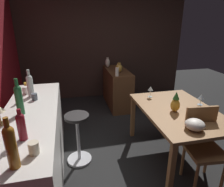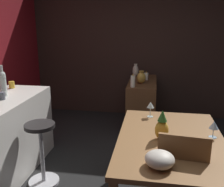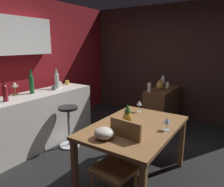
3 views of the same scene
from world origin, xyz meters
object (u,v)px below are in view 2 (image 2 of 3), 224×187
dining_table (170,146)px  pillar_candle_tall (133,81)px  pineapple_centerpiece (162,127)px  vase_brass (141,78)px  cup_mustard (12,85)px  pillar_candle_short (146,76)px  wine_glass_left (151,105)px  sideboard_cabinet (142,105)px  fruit_bowl (160,159)px  wine_glass_right (214,126)px  wine_bottle_clear (3,82)px  vase_ceramic_ivory (136,71)px  bar_stool (42,152)px  cup_slate (2,96)px  cup_white (3,89)px

dining_table → pillar_candle_tall: 1.60m
pineapple_centerpiece → vase_brass: 1.83m
pineapple_centerpiece → cup_mustard: pineapple_centerpiece is taller
cup_mustard → pillar_candle_short: 2.08m
vase_brass → wine_glass_left: bearing=-172.4°
sideboard_cabinet → vase_brass: size_ratio=5.56×
pillar_candle_tall → vase_brass: vase_brass is taller
pineapple_centerpiece → fruit_bowl: size_ratio=1.28×
wine_glass_right → pineapple_centerpiece: size_ratio=0.57×
wine_bottle_clear → vase_ceramic_ivory: 2.29m
dining_table → fruit_bowl: bearing=167.8°
wine_glass_left → pillar_candle_tall: 1.03m
bar_stool → vase_ceramic_ivory: (2.11, -0.84, 0.55)m
pineapple_centerpiece → cup_slate: (0.40, 1.75, 0.09)m
bar_stool → vase_brass: 1.92m
vase_brass → bar_stool: bearing=148.2°
dining_table → cup_mustard: cup_mustard is taller
wine_bottle_clear → vase_brass: size_ratio=1.84×
sideboard_cabinet → pillar_candle_short: pillar_candle_short is taller
cup_slate → cup_mustard: size_ratio=1.00×
dining_table → pillar_candle_tall: (1.50, 0.47, 0.25)m
sideboard_cabinet → pineapple_centerpiece: pineapple_centerpiece is taller
fruit_bowl → wine_glass_left: bearing=4.9°
wine_glass_left → cup_slate: cup_slate is taller
wine_bottle_clear → dining_table: bearing=-104.6°
dining_table → cup_white: bearing=72.4°
fruit_bowl → pillar_candle_short: (2.55, 0.19, 0.08)m
dining_table → fruit_bowl: size_ratio=6.53×
wine_glass_right → vase_ceramic_ivory: bearing=21.1°
fruit_bowl → vase_brass: bearing=6.4°
pillar_candle_short → vase_brass: (-0.28, 0.06, 0.04)m
dining_table → vase_ceramic_ivory: size_ratio=6.27×
vase_brass → vase_ceramic_ivory: vase_ceramic_ivory is taller
bar_stool → pillar_candle_tall: bearing=-33.5°
sideboard_cabinet → cup_mustard: (-1.09, 1.67, 0.53)m
wine_glass_right → pillar_candle_tall: 1.66m
fruit_bowl → pineapple_centerpiece: bearing=-2.8°
cup_mustard → wine_glass_right: bearing=-108.5°
dining_table → vase_brass: bearing=11.6°
wine_glass_left → wine_bottle_clear: size_ratio=0.46×
wine_glass_right → pineapple_centerpiece: 0.47m
cup_white → pillar_candle_short: cup_white is taller
sideboard_cabinet → fruit_bowl: bearing=-174.5°
sideboard_cabinet → vase_ceramic_ivory: 0.63m
cup_slate → vase_brass: vase_brass is taller
bar_stool → cup_slate: 0.78m
bar_stool → pineapple_centerpiece: pineapple_centerpiece is taller
pineapple_centerpiece → wine_bottle_clear: bearing=73.5°
wine_glass_right → wine_bottle_clear: (0.42, 2.27, 0.21)m
wine_glass_left → pillar_candle_short: bearing=3.8°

